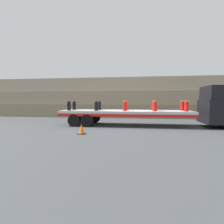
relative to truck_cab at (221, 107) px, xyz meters
The scene contains 18 objects.
ground_plane 7.07m from the truck_cab, behind, with size 120.00×120.00×0.00m, color #3F4244.
rock_cliff 9.86m from the truck_cab, 134.75° to the left, with size 60.00×3.30×4.49m.
truck_cab is the anchor object (origin of this frame).
flatbed_trailer 7.48m from the truck_cab, behind, with size 9.93×2.67×1.17m.
fire_hydrant_black_near_0 11.29m from the truck_cab, behind, with size 0.34×0.53×0.75m.
fire_hydrant_black_far_0 11.29m from the truck_cab, behind, with size 0.34×0.53×0.75m.
fire_hydrant_black_near_1 9.12m from the truck_cab, behind, with size 0.34×0.53×0.75m.
fire_hydrant_black_far_1 9.12m from the truck_cab, behind, with size 0.34×0.53×0.75m.
fire_hydrant_red_near_2 6.94m from the truck_cab, behind, with size 0.34×0.53×0.75m.
fire_hydrant_red_far_2 6.94m from the truck_cab, behind, with size 0.34×0.53×0.75m.
fire_hydrant_red_near_3 4.77m from the truck_cab, behind, with size 0.34×0.53×0.75m.
fire_hydrant_red_far_3 4.77m from the truck_cab, behind, with size 0.34×0.53×0.75m.
fire_hydrant_red_near_4 2.62m from the truck_cab, 167.50° to the right, with size 0.34×0.53×0.75m.
fire_hydrant_red_far_4 2.62m from the truck_cab, 167.50° to the left, with size 0.34×0.53×0.75m.
cargo_strap_rear 6.93m from the truck_cab, behind, with size 0.05×2.77×0.01m.
cargo_strap_middle 4.76m from the truck_cab, behind, with size 0.05×2.77×0.01m.
cargo_strap_front 2.59m from the truck_cab, behind, with size 0.05×2.77×0.01m.
traffic_cone 10.04m from the truck_cab, 157.21° to the right, with size 0.42×0.42×0.58m.
Camera 1 is at (0.92, -13.55, 1.97)m, focal length 28.00 mm.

